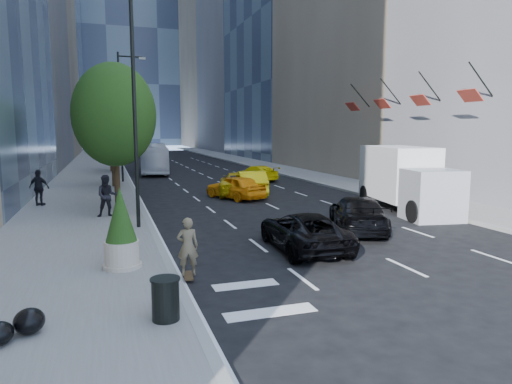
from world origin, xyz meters
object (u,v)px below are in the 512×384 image
object	(u,v)px
trash_can	(166,300)
skateboarder	(188,250)
box_truck	(406,179)
black_sedan_lincoln	(304,231)
planter_shrub	(121,230)
black_sedan_mercedes	(358,214)
city_bus	(154,158)

from	to	relation	value
trash_can	skateboarder	bearing A→B (deg)	71.57
trash_can	box_truck	bearing A→B (deg)	37.34
black_sedan_lincoln	planter_shrub	world-z (taller)	planter_shrub
black_sedan_mercedes	city_bus	distance (m)	29.71
skateboarder	city_bus	distance (m)	33.29
city_bus	box_truck	world-z (taller)	box_truck
black_sedan_lincoln	trash_can	world-z (taller)	black_sedan_lincoln
skateboarder	box_truck	bearing A→B (deg)	-143.00
skateboarder	box_truck	world-z (taller)	box_truck
black_sedan_lincoln	planter_shrub	bearing A→B (deg)	9.89
skateboarder	city_bus	xyz separation A→B (m)	(2.40, 33.19, 0.62)
box_truck	planter_shrub	size ratio (longest dim) A/B	3.00
box_truck	trash_can	bearing A→B (deg)	-133.58
skateboarder	planter_shrub	xyz separation A→B (m)	(-1.76, 1.24, 0.47)
city_bus	trash_can	xyz separation A→B (m)	(-3.40, -36.19, -0.86)
skateboarder	trash_can	size ratio (longest dim) A/B	1.88
black_sedan_mercedes	planter_shrub	distance (m)	10.01
black_sedan_mercedes	trash_can	world-z (taller)	black_sedan_mercedes
black_sedan_mercedes	planter_shrub	xyz separation A→B (m)	(-9.61, -2.76, 0.57)
skateboarder	black_sedan_lincoln	xyz separation A→B (m)	(4.48, 2.00, -0.18)
city_bus	planter_shrub	world-z (taller)	city_bus
planter_shrub	box_truck	bearing A→B (deg)	23.33
black_sedan_mercedes	city_bus	world-z (taller)	city_bus
skateboarder	planter_shrub	size ratio (longest dim) A/B	0.69
box_truck	black_sedan_mercedes	bearing A→B (deg)	-135.48
box_truck	trash_can	xyz separation A→B (m)	(-13.77, -10.50, -1.10)
black_sedan_lincoln	planter_shrub	size ratio (longest dim) A/B	1.96
black_sedan_lincoln	trash_can	size ratio (longest dim) A/B	5.34
trash_can	planter_shrub	bearing A→B (deg)	100.17
skateboarder	black_sedan_lincoln	world-z (taller)	skateboarder
box_truck	city_bus	bearing A→B (deg)	121.07
black_sedan_mercedes	planter_shrub	world-z (taller)	planter_shrub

